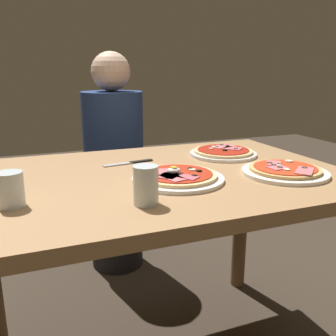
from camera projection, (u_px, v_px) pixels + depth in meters
The scene contains 8 objects.
dining_table at pixel (157, 206), 1.25m from camera, with size 1.27×0.85×0.76m.
pizza_foreground at pixel (178, 177), 1.14m from camera, with size 0.29×0.29×0.05m.
pizza_across_left at pixel (223, 152), 1.48m from camera, with size 0.27×0.27×0.03m.
pizza_across_right at pixel (285, 171), 1.21m from camera, with size 0.28×0.28×0.03m.
water_glass_near at pixel (146, 188), 0.93m from camera, with size 0.06×0.06×0.10m.
water_glass_far at pixel (10, 192), 0.92m from camera, with size 0.07×0.07×0.09m.
knife at pixel (132, 162), 1.36m from camera, with size 0.20×0.05×0.01m.
diner_person at pixel (115, 170), 2.01m from camera, with size 0.32×0.32×1.18m.
Camera 1 is at (-0.39, -1.11, 1.09)m, focal length 39.51 mm.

